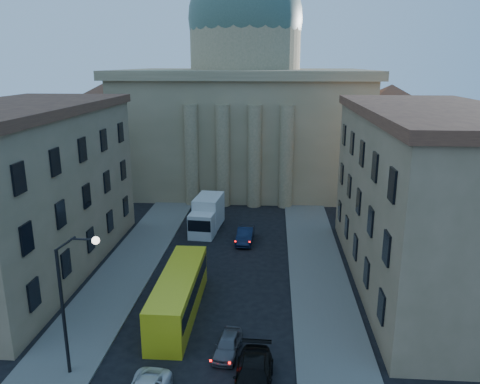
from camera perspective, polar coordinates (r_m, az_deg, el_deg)
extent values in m
cube|color=#615F58|center=(39.88, -15.53, -11.77)|extent=(5.00, 60.00, 0.15)
cube|color=#615F58|center=(37.96, 10.12, -12.88)|extent=(5.00, 60.00, 0.15)
cube|color=#80714F|center=(72.06, 0.62, 7.55)|extent=(34.00, 26.00, 16.00)
cube|color=#80714F|center=(71.38, 0.64, 14.24)|extent=(35.50, 27.50, 1.20)
cylinder|color=#80714F|center=(71.39, 0.65, 17.13)|extent=(16.00, 16.00, 8.00)
sphere|color=#4C6756|center=(71.62, 0.66, 20.33)|extent=(16.40, 16.40, 16.40)
cube|color=#80714F|center=(74.78, -15.84, 5.32)|extent=(13.00, 13.00, 11.00)
cone|color=#4F2C22|center=(73.90, -16.27, 11.04)|extent=(26.02, 26.02, 4.00)
cube|color=#80714F|center=(72.28, 17.43, 4.86)|extent=(13.00, 13.00, 11.00)
cone|color=#4F2C22|center=(71.37, 17.92, 10.78)|extent=(26.02, 26.02, 4.00)
cylinder|color=#80714F|center=(60.06, -5.91, 4.41)|extent=(1.80, 1.80, 13.00)
cylinder|color=#80714F|center=(59.49, -2.10, 4.38)|extent=(1.80, 1.80, 13.00)
cylinder|color=#80714F|center=(59.20, 1.76, 4.32)|extent=(1.80, 1.80, 13.00)
cylinder|color=#80714F|center=(59.17, 5.64, 4.25)|extent=(1.80, 1.80, 13.00)
cube|color=tan|center=(44.31, -24.88, -0.30)|extent=(11.00, 26.00, 14.00)
cube|color=#4F2C22|center=(43.09, -25.98, 9.08)|extent=(11.60, 26.60, 0.80)
cube|color=tan|center=(40.81, 21.98, -1.25)|extent=(11.00, 26.00, 14.00)
cube|color=#4F2C22|center=(39.48, 23.05, 8.96)|extent=(11.60, 26.60, 0.80)
cylinder|color=black|center=(29.60, -20.74, -13.75)|extent=(0.20, 0.20, 8.00)
cylinder|color=black|center=(27.58, -20.55, -5.94)|extent=(1.30, 0.12, 0.96)
cylinder|color=black|center=(27.08, -18.68, -5.48)|extent=(1.30, 0.12, 0.12)
sphere|color=white|center=(26.82, -17.18, -5.67)|extent=(0.44, 0.44, 0.44)
imported|color=black|center=(28.50, 1.64, -21.59)|extent=(2.37, 5.45, 1.56)
imported|color=#515156|center=(31.34, -1.49, -18.10)|extent=(1.88, 3.80, 1.25)
imported|color=black|center=(48.51, 0.64, -5.27)|extent=(1.80, 4.70, 1.53)
cube|color=gold|center=(35.31, -7.47, -12.30)|extent=(2.55, 11.16, 3.15)
cube|color=black|center=(35.08, -7.50, -11.57)|extent=(2.61, 10.56, 1.12)
cylinder|color=black|center=(32.65, -10.68, -17.13)|extent=(0.31, 1.02, 1.01)
cylinder|color=black|center=(32.23, -7.02, -17.43)|extent=(0.31, 1.02, 1.01)
cylinder|color=black|center=(39.52, -7.71, -10.87)|extent=(0.31, 1.02, 1.01)
cylinder|color=black|center=(39.18, -4.75, -11.02)|extent=(0.31, 1.02, 1.01)
cube|color=silver|center=(49.89, -4.62, -4.03)|extent=(2.80, 2.90, 2.66)
cube|color=black|center=(48.61, -4.99, -4.16)|extent=(2.44, 0.37, 1.22)
cube|color=silver|center=(52.44, -3.83, -2.33)|extent=(3.10, 4.89, 3.44)
cylinder|color=black|center=(50.04, -5.96, -5.02)|extent=(0.41, 1.02, 1.00)
cylinder|color=black|center=(49.51, -3.47, -5.19)|extent=(0.41, 1.02, 1.00)
cylinder|color=black|center=(54.07, -4.70, -3.40)|extent=(0.41, 1.02, 1.00)
cylinder|color=black|center=(53.58, -2.40, -3.54)|extent=(0.41, 1.02, 1.00)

